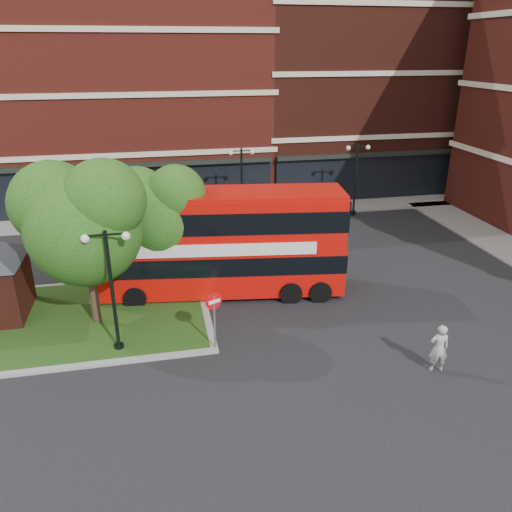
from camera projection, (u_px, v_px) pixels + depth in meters
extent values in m
plane|color=black|center=(258.00, 338.00, 20.43)|extent=(120.00, 120.00, 0.00)
cube|color=slate|center=(209.00, 214.00, 35.30)|extent=(44.00, 3.00, 0.12)
cube|color=maroon|center=(89.00, 104.00, 37.87)|extent=(26.00, 12.00, 14.00)
cube|color=#471911|center=(362.00, 86.00, 41.64)|extent=(18.00, 12.00, 16.00)
cube|color=gray|center=(63.00, 321.00, 21.60)|extent=(12.60, 7.60, 0.12)
cube|color=#19380F|center=(63.00, 320.00, 21.60)|extent=(12.00, 7.00, 0.15)
cylinder|color=#2D2116|center=(92.00, 283.00, 20.70)|extent=(0.36, 0.36, 3.92)
sphere|color=#154310|center=(85.00, 229.00, 19.78)|extent=(4.60, 4.60, 4.60)
sphere|color=#154310|center=(53.00, 204.00, 19.83)|extent=(3.45, 3.45, 3.45)
sphere|color=#154310|center=(104.00, 200.00, 19.05)|extent=(3.22, 3.22, 3.22)
cylinder|color=#2D2116|center=(164.00, 259.00, 23.61)|extent=(0.36, 0.36, 3.47)
sphere|color=#154310|center=(160.00, 217.00, 22.79)|extent=(3.80, 3.80, 3.80)
sphere|color=#154310|center=(138.00, 197.00, 22.82)|extent=(2.85, 2.85, 2.85)
sphere|color=#154310|center=(176.00, 194.00, 22.16)|extent=(2.66, 2.66, 2.66)
cylinder|color=black|center=(113.00, 294.00, 18.60)|extent=(0.14, 0.14, 5.00)
cylinder|color=black|center=(119.00, 347.00, 19.51)|extent=(0.36, 0.36, 0.30)
cube|color=black|center=(105.00, 235.00, 17.69)|extent=(1.40, 0.06, 0.06)
sphere|color=#F2EACC|center=(85.00, 239.00, 17.60)|extent=(0.32, 0.32, 0.32)
sphere|color=#F2EACC|center=(126.00, 236.00, 17.86)|extent=(0.32, 0.32, 0.32)
cylinder|color=black|center=(242.00, 187.00, 32.92)|extent=(0.14, 0.14, 5.00)
cylinder|color=black|center=(242.00, 220.00, 33.83)|extent=(0.36, 0.36, 0.30)
cube|color=black|center=(241.00, 151.00, 32.02)|extent=(1.40, 0.06, 0.06)
sphere|color=#F2EACC|center=(231.00, 153.00, 31.92)|extent=(0.32, 0.32, 0.32)
sphere|color=#F2EACC|center=(252.00, 152.00, 32.19)|extent=(0.32, 0.32, 0.32)
cylinder|color=black|center=(356.00, 180.00, 34.43)|extent=(0.14, 0.14, 5.00)
cylinder|color=black|center=(353.00, 213.00, 35.34)|extent=(0.36, 0.36, 0.30)
cube|color=black|center=(358.00, 146.00, 33.52)|extent=(1.40, 0.06, 0.06)
sphere|color=#F2EACC|center=(348.00, 148.00, 33.43)|extent=(0.32, 0.32, 0.32)
sphere|color=#F2EACC|center=(368.00, 147.00, 33.70)|extent=(0.32, 0.32, 0.32)
cube|color=#C10C07|center=(220.00, 262.00, 23.67)|extent=(11.76, 4.16, 2.20)
cube|color=#C10C07|center=(219.00, 218.00, 22.82)|extent=(11.64, 4.12, 2.20)
cube|color=black|center=(219.00, 216.00, 22.78)|extent=(11.76, 4.16, 0.99)
cube|color=silver|center=(220.00, 250.00, 21.99)|extent=(8.56, 1.22, 0.58)
imported|color=#959598|center=(439.00, 348.00, 18.03)|extent=(0.77, 0.58, 1.90)
imported|color=#A9ACB1|center=(164.00, 212.00, 33.68)|extent=(4.30, 1.82, 1.45)
imported|color=silver|center=(278.00, 210.00, 34.09)|extent=(4.35, 1.91, 1.39)
cylinder|color=slate|center=(215.00, 324.00, 19.18)|extent=(0.09, 0.09, 2.36)
cylinder|color=red|center=(214.00, 301.00, 18.81)|extent=(0.65, 0.33, 0.69)
cube|color=white|center=(214.00, 301.00, 18.81)|extent=(0.46, 0.24, 0.13)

